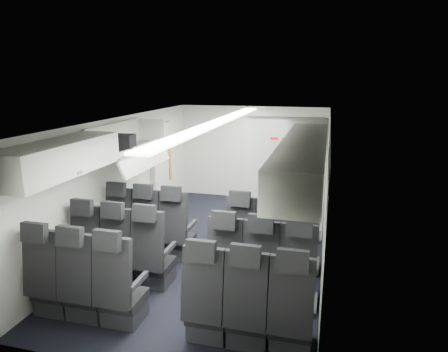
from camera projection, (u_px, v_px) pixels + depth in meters
The scene contains 14 objects.
cabin_shell at pixel (218, 183), 6.44m from camera, with size 3.41×6.01×2.16m.
seat_row_front at pixel (209, 237), 6.12m from camera, with size 3.33×0.56×1.24m.
seat_row_mid at pixel (189, 263), 5.27m from camera, with size 3.33×0.56×1.24m.
seat_row_rear at pixel (162, 299), 4.43m from camera, with size 3.33×0.56×1.24m.
overhead_bin_left_rear at pixel (59, 158), 4.73m from camera, with size 0.53×1.80×0.40m.
overhead_bin_left_front_open at pixel (127, 145), 6.41m from camera, with size 0.64×1.70×0.72m.
overhead_bin_right_rear at pixel (298, 172), 4.05m from camera, with size 0.53×1.80×0.40m.
overhead_bin_right_front at pixel (307, 144), 5.69m from camera, with size 0.53×1.70×0.40m.
bulkhead_partition at pixel (284, 178), 6.97m from camera, with size 1.40×0.15×2.13m.
galley_unit at pixel (292, 163), 8.81m from camera, with size 0.85×0.52×1.90m.
boarding_door at pixel (162, 167), 8.34m from camera, with size 0.12×1.27×1.86m.
flight_attendant at pixel (260, 178), 7.82m from camera, with size 0.64×0.42×1.75m, color black.
carry_on_bag at pixel (121, 142), 6.15m from camera, with size 0.38×0.27×0.23m, color black.
papers at pixel (269, 172), 7.70m from camera, with size 0.19×0.02×0.13m, color white.
Camera 1 is at (1.66, -6.00, 2.80)m, focal length 32.00 mm.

